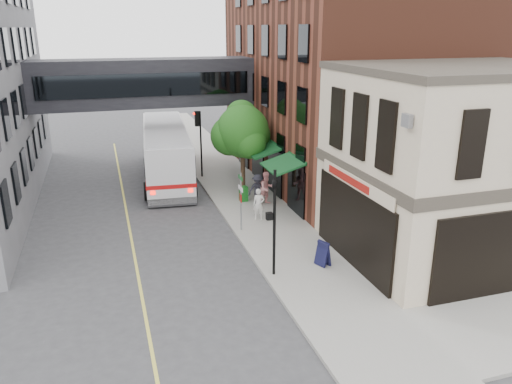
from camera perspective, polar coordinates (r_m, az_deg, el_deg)
ground at (r=19.35m, az=2.89°, el=-12.51°), size 120.00×120.00×0.00m
sidewalk_main at (r=32.13m, az=-2.32°, el=0.47°), size 4.00×60.00×0.15m
corner_building at (r=23.67m, az=22.18°, el=3.01°), size 10.19×8.12×8.45m
brick_building at (r=34.54m, az=10.32°, el=13.17°), size 13.76×18.00×14.00m
skyway_bridge at (r=33.86m, az=-12.67°, el=12.10°), size 14.00×3.18×3.00m
traffic_signal_near at (r=19.87m, az=2.05°, el=-2.09°), size 0.44×0.22×4.60m
traffic_signal_far at (r=33.78m, az=-6.59°, el=6.97°), size 0.53×0.28×4.50m
street_sign_pole at (r=24.73m, az=-1.75°, el=-0.51°), size 0.08×0.75×3.00m
street_tree at (r=30.48m, az=-1.67°, el=6.95°), size 3.80×3.20×5.60m
lane_marking at (r=27.43m, az=-14.37°, el=-3.46°), size 0.12×40.00×0.01m
bus at (r=34.77m, az=-10.26°, el=4.77°), size 4.02×13.10×3.47m
pedestrian_a at (r=26.41m, az=0.31°, el=-1.42°), size 0.71×0.57×1.69m
pedestrian_b at (r=28.68m, az=1.23°, el=0.45°), size 1.09×0.94×1.93m
pedestrian_c at (r=28.68m, az=0.18°, el=0.30°), size 1.20×0.74×1.78m
newspaper_box at (r=29.34m, az=-1.44°, el=-0.21°), size 0.48×0.44×0.89m
sandwich_board at (r=21.72m, az=7.67°, el=-6.96°), size 0.60×0.72×1.09m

